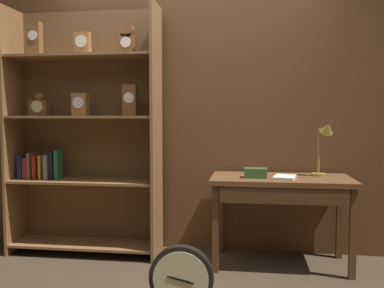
% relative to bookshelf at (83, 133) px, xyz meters
% --- Properties ---
extents(back_wood_panel, '(4.80, 0.05, 2.60)m').
position_rel_bookshelf_xyz_m(back_wood_panel, '(0.93, 0.25, 0.20)').
color(back_wood_panel, brown).
rests_on(back_wood_panel, ground).
extents(bookshelf, '(1.36, 0.39, 2.21)m').
position_rel_bookshelf_xyz_m(bookshelf, '(0.00, 0.00, 0.00)').
color(bookshelf, brown).
rests_on(bookshelf, ground).
extents(workbench, '(1.15, 0.58, 0.74)m').
position_rel_bookshelf_xyz_m(workbench, '(1.76, -0.13, -0.45)').
color(workbench, brown).
rests_on(workbench, ground).
extents(desk_lamp, '(0.19, 0.19, 0.47)m').
position_rel_bookshelf_xyz_m(desk_lamp, '(2.12, -0.01, -0.06)').
color(desk_lamp, olive).
rests_on(desk_lamp, workbench).
extents(toolbox_small, '(0.18, 0.12, 0.08)m').
position_rel_bookshelf_xyz_m(toolbox_small, '(1.55, -0.17, -0.31)').
color(toolbox_small, '#2D5123').
rests_on(toolbox_small, workbench).
extents(open_repair_manual, '(0.20, 0.25, 0.02)m').
position_rel_bookshelf_xyz_m(open_repair_manual, '(1.78, -0.21, -0.34)').
color(open_repair_manual, silver).
rests_on(open_repair_manual, workbench).
extents(round_clock_large, '(0.41, 0.11, 0.45)m').
position_rel_bookshelf_xyz_m(round_clock_large, '(1.09, -1.10, -0.87)').
color(round_clock_large, black).
rests_on(round_clock_large, ground).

